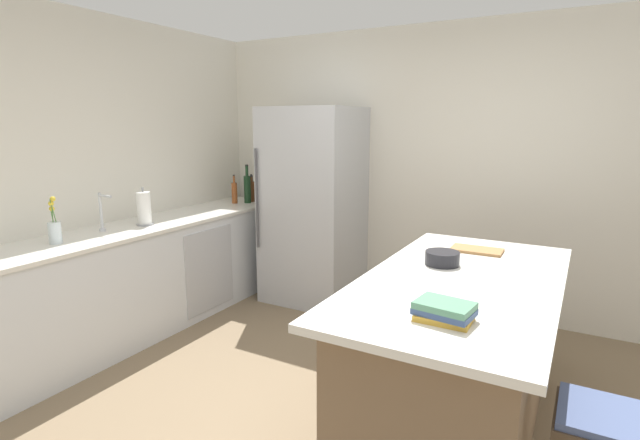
# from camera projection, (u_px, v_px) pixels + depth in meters

# --- Properties ---
(ground_plane) EXTENTS (7.20, 7.20, 0.00)m
(ground_plane) POSITION_uv_depth(u_px,v_px,m) (336.00, 434.00, 2.72)
(ground_plane) COLOR #7A664C
(wall_rear) EXTENTS (6.00, 0.10, 2.60)m
(wall_rear) POSITION_uv_depth(u_px,v_px,m) (450.00, 171.00, 4.38)
(wall_rear) COLOR silver
(wall_rear) RESTS_ON ground_plane
(wall_left) EXTENTS (0.10, 6.00, 2.60)m
(wall_left) POSITION_uv_depth(u_px,v_px,m) (51.00, 181.00, 3.63)
(wall_left) COLOR silver
(wall_left) RESTS_ON ground_plane
(counter_run_left) EXTENTS (0.65, 3.08, 0.91)m
(counter_run_left) POSITION_uv_depth(u_px,v_px,m) (152.00, 274.00, 4.12)
(counter_run_left) COLOR silver
(counter_run_left) RESTS_ON ground_plane
(kitchen_island) EXTENTS (0.99, 1.95, 0.91)m
(kitchen_island) POSITION_uv_depth(u_px,v_px,m) (457.00, 354.00, 2.69)
(kitchen_island) COLOR #7A6047
(kitchen_island) RESTS_ON ground_plane
(refrigerator) EXTENTS (0.85, 0.78, 1.88)m
(refrigerator) POSITION_uv_depth(u_px,v_px,m) (313.00, 206.00, 4.67)
(refrigerator) COLOR #B7BABF
(refrigerator) RESTS_ON ground_plane
(bar_stool) EXTENTS (0.36, 0.36, 0.63)m
(bar_stool) POSITION_uv_depth(u_px,v_px,m) (603.00, 438.00, 1.89)
(bar_stool) COLOR #473828
(bar_stool) RESTS_ON ground_plane
(sink_faucet) EXTENTS (0.15, 0.05, 0.30)m
(sink_faucet) POSITION_uv_depth(u_px,v_px,m) (102.00, 211.00, 3.69)
(sink_faucet) COLOR silver
(sink_faucet) RESTS_ON counter_run_left
(flower_vase) EXTENTS (0.08, 0.08, 0.33)m
(flower_vase) POSITION_uv_depth(u_px,v_px,m) (55.00, 229.00, 3.33)
(flower_vase) COLOR silver
(flower_vase) RESTS_ON counter_run_left
(paper_towel_roll) EXTENTS (0.14, 0.14, 0.31)m
(paper_towel_roll) POSITION_uv_depth(u_px,v_px,m) (144.00, 209.00, 3.93)
(paper_towel_roll) COLOR gray
(paper_towel_roll) RESTS_ON counter_run_left
(olive_oil_bottle) EXTENTS (0.06, 0.06, 0.28)m
(olive_oil_bottle) POSITION_uv_depth(u_px,v_px,m) (252.00, 190.00, 5.21)
(olive_oil_bottle) COLOR olive
(olive_oil_bottle) RESTS_ON counter_run_left
(syrup_bottle) EXTENTS (0.07, 0.07, 0.28)m
(syrup_bottle) POSITION_uv_depth(u_px,v_px,m) (251.00, 191.00, 5.10)
(syrup_bottle) COLOR #5B3319
(syrup_bottle) RESTS_ON counter_run_left
(wine_bottle) EXTENTS (0.07, 0.07, 0.40)m
(wine_bottle) POSITION_uv_depth(u_px,v_px,m) (247.00, 188.00, 5.00)
(wine_bottle) COLOR #19381E
(wine_bottle) RESTS_ON counter_run_left
(vinegar_bottle) EXTENTS (0.06, 0.06, 0.30)m
(vinegar_bottle) POSITION_uv_depth(u_px,v_px,m) (234.00, 192.00, 4.99)
(vinegar_bottle) COLOR #994C23
(vinegar_bottle) RESTS_ON counter_run_left
(cookbook_stack) EXTENTS (0.26, 0.20, 0.08)m
(cookbook_stack) POSITION_uv_depth(u_px,v_px,m) (444.00, 311.00, 2.04)
(cookbook_stack) COLOR gold
(cookbook_stack) RESTS_ON kitchen_island
(mixing_bowl) EXTENTS (0.20, 0.20, 0.08)m
(mixing_bowl) POSITION_uv_depth(u_px,v_px,m) (442.00, 258.00, 2.84)
(mixing_bowl) COLOR black
(mixing_bowl) RESTS_ON kitchen_island
(cutting_board) EXTENTS (0.33, 0.19, 0.02)m
(cutting_board) POSITION_uv_depth(u_px,v_px,m) (477.00, 250.00, 3.15)
(cutting_board) COLOR #9E7042
(cutting_board) RESTS_ON kitchen_island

